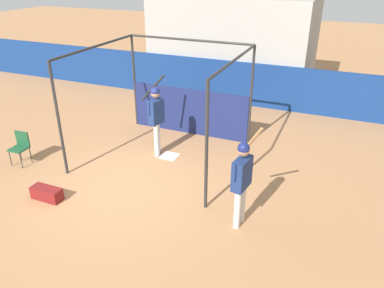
{
  "coord_description": "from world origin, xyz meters",
  "views": [
    {
      "loc": [
        4.29,
        -6.15,
        4.7
      ],
      "look_at": [
        1.38,
        0.76,
        1.04
      ],
      "focal_mm": 35.0,
      "sensor_mm": 36.0,
      "label": 1
    }
  ],
  "objects_px": {
    "player_waiting": "(242,176)",
    "equipment_bag": "(47,193)",
    "player_batter": "(156,114)",
    "folding_chair": "(21,145)"
  },
  "relations": [
    {
      "from": "player_waiting",
      "to": "equipment_bag",
      "type": "height_order",
      "value": "player_waiting"
    },
    {
      "from": "player_waiting",
      "to": "equipment_bag",
      "type": "xyz_separation_m",
      "value": [
        -4.12,
        -0.8,
        -0.96
      ]
    },
    {
      "from": "player_waiting",
      "to": "folding_chair",
      "type": "distance_m",
      "value": 5.89
    },
    {
      "from": "player_waiting",
      "to": "folding_chair",
      "type": "height_order",
      "value": "player_waiting"
    },
    {
      "from": "player_batter",
      "to": "folding_chair",
      "type": "bearing_deg",
      "value": 136.39
    },
    {
      "from": "equipment_bag",
      "to": "folding_chair",
      "type": "bearing_deg",
      "value": 148.37
    },
    {
      "from": "folding_chair",
      "to": "equipment_bag",
      "type": "height_order",
      "value": "folding_chair"
    },
    {
      "from": "folding_chair",
      "to": "equipment_bag",
      "type": "xyz_separation_m",
      "value": [
        1.73,
        -1.07,
        -0.38
      ]
    },
    {
      "from": "player_waiting",
      "to": "equipment_bag",
      "type": "bearing_deg",
      "value": 109.54
    },
    {
      "from": "equipment_bag",
      "to": "player_waiting",
      "type": "bearing_deg",
      "value": 10.93
    }
  ]
}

